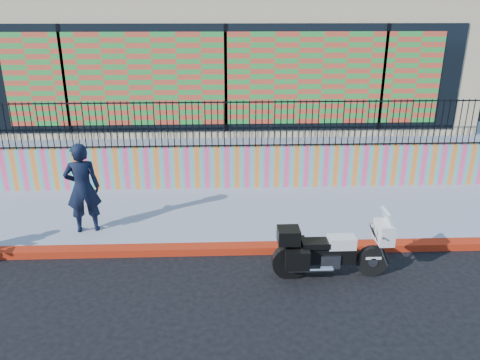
{
  "coord_description": "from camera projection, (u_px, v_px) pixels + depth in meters",
  "views": [
    {
      "loc": [
        -0.11,
        -8.34,
        4.67
      ],
      "look_at": [
        0.26,
        1.2,
        1.1
      ],
      "focal_mm": 35.0,
      "sensor_mm": 36.0,
      "label": 1
    }
  ],
  "objects": [
    {
      "name": "ground",
      "position": [
        229.0,
        252.0,
        9.45
      ],
      "size": [
        90.0,
        90.0,
        0.0
      ],
      "primitive_type": "plane",
      "color": "black",
      "rests_on": "ground"
    },
    {
      "name": "red_curb",
      "position": [
        229.0,
        249.0,
        9.42
      ],
      "size": [
        16.0,
        0.3,
        0.15
      ],
      "primitive_type": "cube",
      "color": "#A8180C",
      "rests_on": "ground"
    },
    {
      "name": "sidewalk",
      "position": [
        228.0,
        214.0,
        10.96
      ],
      "size": [
        16.0,
        3.0,
        0.15
      ],
      "primitive_type": "cube",
      "color": "#868DA1",
      "rests_on": "ground"
    },
    {
      "name": "mural_wall",
      "position": [
        227.0,
        167.0,
        12.24
      ],
      "size": [
        16.0,
        0.2,
        1.1
      ],
      "primitive_type": "cube",
      "color": "#FF437A",
      "rests_on": "sidewalk"
    },
    {
      "name": "metal_fence",
      "position": [
        227.0,
        124.0,
        11.84
      ],
      "size": [
        15.8,
        0.04,
        1.2
      ],
      "primitive_type": null,
      "color": "black",
      "rests_on": "mural_wall"
    },
    {
      "name": "elevated_platform",
      "position": [
        225.0,
        124.0,
        17.04
      ],
      "size": [
        16.0,
        10.0,
        1.25
      ],
      "primitive_type": "cube",
      "color": "#868DA1",
      "rests_on": "ground"
    },
    {
      "name": "storefront_building",
      "position": [
        224.0,
        50.0,
        15.92
      ],
      "size": [
        14.0,
        8.06,
        4.0
      ],
      "color": "#C9B686",
      "rests_on": "elevated_platform"
    },
    {
      "name": "police_motorcycle",
      "position": [
        330.0,
        249.0,
        8.42
      ],
      "size": [
        2.1,
        0.69,
        1.31
      ],
      "color": "black",
      "rests_on": "ground"
    },
    {
      "name": "police_officer",
      "position": [
        83.0,
        188.0,
        9.69
      ],
      "size": [
        0.79,
        0.61,
        1.94
      ],
      "primitive_type": "imported",
      "rotation": [
        0.0,
        0.0,
        3.36
      ],
      "color": "black",
      "rests_on": "sidewalk"
    }
  ]
}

